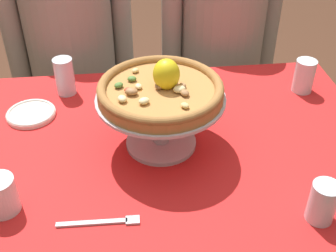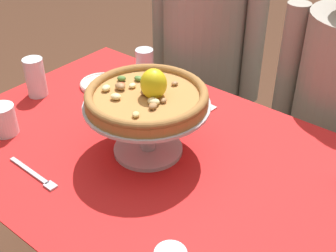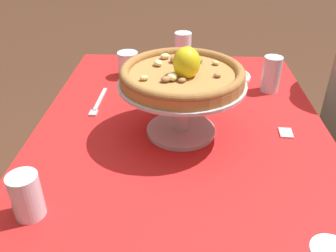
{
  "view_description": "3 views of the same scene",
  "coord_description": "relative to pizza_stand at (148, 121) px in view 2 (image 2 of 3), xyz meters",
  "views": [
    {
      "loc": [
        -0.09,
        -0.94,
        1.5
      ],
      "look_at": [
        0.01,
        -0.0,
        0.81
      ],
      "focal_mm": 46.23,
      "sensor_mm": 36.0,
      "label": 1
    },
    {
      "loc": [
        0.68,
        -0.75,
        1.51
      ],
      "look_at": [
        0.02,
        0.06,
        0.81
      ],
      "focal_mm": 47.83,
      "sensor_mm": 36.0,
      "label": 2
    },
    {
      "loc": [
        0.85,
        0.0,
        1.3
      ],
      "look_at": [
        0.0,
        -0.03,
        0.77
      ],
      "focal_mm": 38.21,
      "sensor_mm": 36.0,
      "label": 3
    }
  ],
  "objects": [
    {
      "name": "pizza_stand",
      "position": [
        0.0,
        0.0,
        0.0
      ],
      "size": [
        0.34,
        0.34,
        0.16
      ],
      "color": "#B7B7C1",
      "rests_on": "dining_table"
    },
    {
      "name": "dining_table",
      "position": [
        0.01,
        -0.0,
        -0.21
      ],
      "size": [
        1.23,
        0.85,
        0.75
      ],
      "color": "brown",
      "rests_on": "ground"
    },
    {
      "name": "dinner_fork",
      "position": [
        -0.16,
        -0.27,
        -0.1
      ],
      "size": [
        0.19,
        0.02,
        0.01
      ],
      "color": "#B7B7C1",
      "rests_on": "dining_table"
    },
    {
      "name": "water_glass_side_left",
      "position": [
        -0.5,
        -0.0,
        -0.04
      ],
      "size": [
        0.07,
        0.07,
        0.13
      ],
      "color": "silver",
      "rests_on": "dining_table"
    },
    {
      "name": "pizza",
      "position": [
        0.0,
        0.0,
        0.08
      ],
      "size": [
        0.33,
        0.33,
        0.1
      ],
      "color": "#AD753D",
      "rests_on": "pizza_stand"
    },
    {
      "name": "diner_left",
      "position": [
        -0.3,
        0.7,
        -0.22
      ],
      "size": [
        0.5,
        0.39,
        1.27
      ],
      "color": "#1E3833",
      "rests_on": "ground"
    },
    {
      "name": "sugar_packet",
      "position": [
        -0.0,
        0.3,
        -0.1
      ],
      "size": [
        0.05,
        0.04,
        0.0
      ],
      "primitive_type": "cube",
      "rotation": [
        0.0,
        0.0,
        3.07
      ],
      "color": "beige",
      "rests_on": "dining_table"
    },
    {
      "name": "side_plate",
      "position": [
        -0.38,
        0.18,
        -0.09
      ],
      "size": [
        0.15,
        0.15,
        0.02
      ],
      "color": "silver",
      "rests_on": "dining_table"
    },
    {
      "name": "water_glass_back_left",
      "position": [
        -0.28,
        0.3,
        -0.05
      ],
      "size": [
        0.06,
        0.06,
        0.12
      ],
      "color": "silver",
      "rests_on": "dining_table"
    },
    {
      "name": "water_glass_front_left",
      "position": [
        -0.39,
        -0.2,
        -0.06
      ],
      "size": [
        0.08,
        0.08,
        0.09
      ],
      "color": "white",
      "rests_on": "dining_table"
    }
  ]
}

